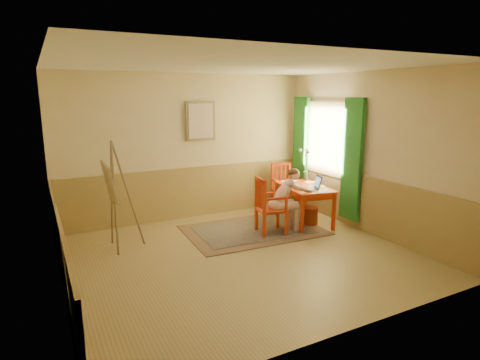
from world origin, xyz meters
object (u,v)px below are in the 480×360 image
table (304,191)px  laptop (311,186)px  figure (286,197)px  easel (112,186)px  chair_left (269,206)px  chair_back (283,187)px

table → laptop: (-0.03, -0.24, 0.14)m
figure → easel: (-2.85, 0.56, 0.39)m
table → chair_left: 0.94m
chair_left → chair_back: bearing=46.8°
figure → easel: easel is taller
laptop → chair_left: bearing=177.4°
table → easel: (-3.43, 0.30, 0.39)m
laptop → figure: bearing=-178.9°
chair_left → chair_back: size_ratio=1.02×
table → chair_back: (0.13, 0.90, -0.14)m
chair_left → laptop: (0.88, -0.04, 0.26)m
chair_back → laptop: bearing=-98.1°
chair_back → figure: figure is taller
figure → laptop: (0.55, 0.01, 0.14)m
easel → figure: bearing=-11.0°
easel → chair_back: bearing=9.6°
laptop → easel: (-3.40, 0.55, 0.25)m
figure → laptop: figure is taller
table → figure: size_ratio=1.14×
laptop → easel: 3.45m
chair_back → figure: 1.36m
chair_back → laptop: chair_back is taller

